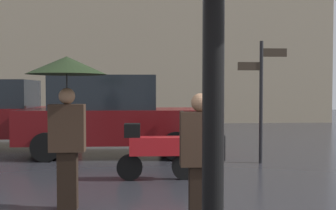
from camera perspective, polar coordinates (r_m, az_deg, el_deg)
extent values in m
cylinder|color=black|center=(1.78, 6.38, -6.91)|extent=(0.10, 0.10, 2.64)
cube|color=black|center=(5.65, -14.01, -10.33)|extent=(0.26, 0.16, 0.78)
cube|color=#332319|center=(5.54, -14.07, -3.16)|extent=(0.47, 0.21, 0.63)
sphere|color=#936B4C|center=(5.52, -14.11, 1.23)|extent=(0.22, 0.22, 0.22)
cylinder|color=black|center=(5.52, -14.13, 2.67)|extent=(0.02, 0.02, 0.30)
cone|color=black|center=(5.53, -14.15, 5.46)|extent=(1.06, 1.06, 0.24)
cube|color=black|center=(4.67, 4.55, -13.12)|extent=(0.25, 0.16, 0.75)
cube|color=#332319|center=(4.54, 4.58, -4.80)|extent=(0.45, 0.20, 0.61)
sphere|color=#936B4C|center=(4.50, 4.59, 0.36)|extent=(0.21, 0.21, 0.21)
cube|color=black|center=(4.58, 7.09, -5.89)|extent=(0.12, 0.24, 0.28)
cylinder|color=black|center=(7.30, 2.35, -8.72)|extent=(0.46, 0.09, 0.46)
cylinder|color=black|center=(7.27, -5.45, -8.78)|extent=(0.46, 0.09, 0.46)
cube|color=red|center=(7.21, -1.55, -5.80)|extent=(0.98, 0.32, 0.32)
cube|color=black|center=(7.18, -5.08, -3.59)|extent=(0.28, 0.28, 0.24)
cylinder|color=black|center=(7.20, 1.97, -3.01)|extent=(0.06, 0.06, 0.55)
cylinder|color=black|center=(12.83, -15.50, -3.70)|extent=(0.64, 0.18, 0.64)
cylinder|color=black|center=(11.03, -17.54, -4.66)|extent=(0.64, 0.18, 0.64)
cube|color=#590C0F|center=(10.00, -7.65, -2.88)|extent=(4.50, 1.68, 0.81)
cube|color=black|center=(9.98, -8.96, 1.78)|extent=(2.47, 1.55, 0.81)
cylinder|color=black|center=(10.88, 0.42, -4.61)|extent=(0.66, 0.18, 0.66)
cylinder|color=black|center=(9.21, 1.12, -5.83)|extent=(0.66, 0.18, 0.66)
cylinder|color=black|center=(11.08, -14.90, -4.56)|extent=(0.66, 0.18, 0.66)
cylinder|color=black|center=(9.45, -16.95, -5.73)|extent=(0.66, 0.18, 0.66)
cylinder|color=black|center=(9.06, 13.03, 0.38)|extent=(0.08, 0.08, 2.68)
cube|color=#33281E|center=(9.18, 14.78, 7.19)|extent=(0.56, 0.04, 0.18)
cube|color=#33281E|center=(9.00, 11.48, 5.40)|extent=(0.52, 0.04, 0.18)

